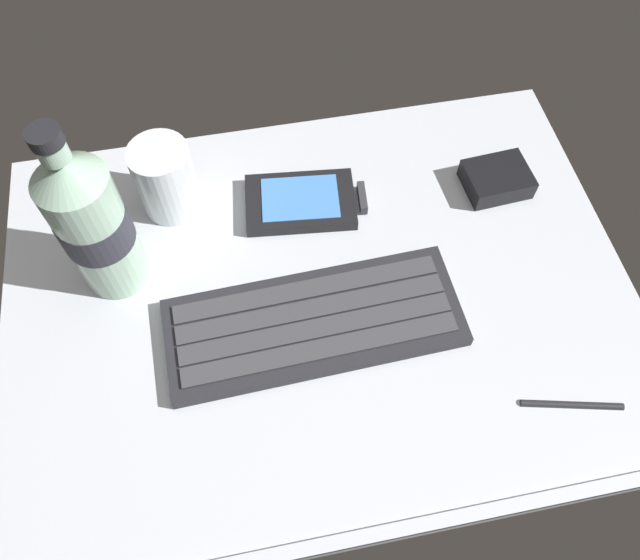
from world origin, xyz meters
The scene contains 7 objects.
ground_plane centered at (0.00, -0.23, -0.99)cm, with size 64.00×48.00×2.80cm.
keyboard centered at (-1.26, -3.36, 0.81)cm, with size 29.36×11.98×1.70cm.
handheld_device centered at (0.66, 11.48, 0.73)cm, with size 13.34×8.86×1.50cm.
juice_cup centered at (-13.86, 14.52, 3.91)cm, with size 6.40×6.40×8.50cm.
water_bottle centered at (-20.09, 6.58, 9.01)cm, with size 6.73×6.73×20.80cm.
charger_block centered at (22.16, 10.10, 1.20)cm, with size 7.00×5.60×2.40cm, color black.
stylus_pen centered at (20.74, -15.91, 0.35)cm, with size 0.70×0.70×9.50cm, color #26262B.
Camera 1 is at (-5.72, -29.64, 55.25)cm, focal length 34.54 mm.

